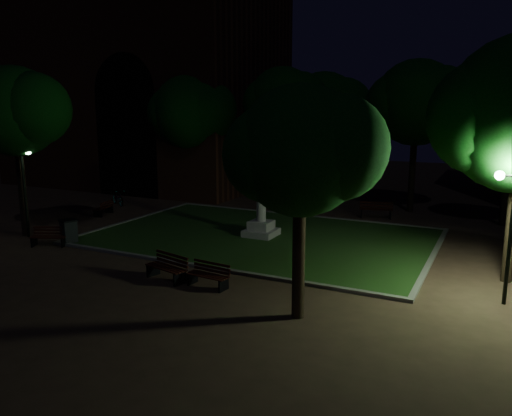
% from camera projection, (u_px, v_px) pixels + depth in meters
% --- Properties ---
extents(ground, '(80.00, 80.00, 0.00)m').
position_uv_depth(ground, '(241.00, 248.00, 21.46)').
color(ground, '#4B3425').
extents(lawn, '(15.00, 10.00, 0.08)m').
position_uv_depth(lawn, '(261.00, 236.00, 23.21)').
color(lawn, '#254A19').
rests_on(lawn, ground).
extents(lawn_kerb, '(15.40, 10.40, 0.12)m').
position_uv_depth(lawn_kerb, '(261.00, 236.00, 23.21)').
color(lawn_kerb, slate).
rests_on(lawn_kerb, ground).
extents(monument, '(1.40, 1.40, 3.20)m').
position_uv_depth(monument, '(261.00, 217.00, 23.03)').
color(monument, '#A8A09A').
rests_on(monument, lawn).
extents(building_main, '(20.00, 12.00, 15.00)m').
position_uv_depth(building_main, '(145.00, 89.00, 39.05)').
color(building_main, '#532A1A').
rests_on(building_main, ground).
extents(tree_west, '(5.00, 4.08, 7.81)m').
position_uv_depth(tree_west, '(16.00, 112.00, 22.44)').
color(tree_west, '#2E2114').
rests_on(tree_west, ground).
extents(tree_north_wl, '(5.26, 4.29, 8.46)m').
position_uv_depth(tree_north_wl, '(284.00, 102.00, 30.78)').
color(tree_north_wl, '#2E2114').
rests_on(tree_north_wl, ground).
extents(tree_north_er, '(5.90, 4.81, 8.63)m').
position_uv_depth(tree_north_er, '(418.00, 103.00, 27.82)').
color(tree_north_er, '#2E2114').
rests_on(tree_north_er, ground).
extents(tree_ne, '(4.61, 3.76, 6.29)m').
position_uv_depth(tree_ne, '(512.00, 139.00, 24.74)').
color(tree_ne, '#2E2114').
rests_on(tree_ne, ground).
extents(tree_se, '(4.42, 3.61, 6.57)m').
position_uv_depth(tree_se, '(303.00, 151.00, 13.37)').
color(tree_se, '#2E2114').
rests_on(tree_se, ground).
extents(tree_nw, '(5.79, 4.73, 8.03)m').
position_uv_depth(tree_nw, '(191.00, 112.00, 31.52)').
color(tree_nw, '#2E2114').
rests_on(tree_nw, ground).
extents(tree_far_north, '(6.08, 4.96, 8.30)m').
position_uv_depth(tree_far_north, '(325.00, 110.00, 32.93)').
color(tree_far_north, '#2E2114').
rests_on(tree_far_north, ground).
extents(lamppost_sw, '(1.18, 0.28, 4.14)m').
position_uv_depth(lamppost_sw, '(23.00, 175.00, 22.74)').
color(lamppost_sw, black).
rests_on(lamppost_sw, ground).
extents(lamppost_nw, '(1.18, 0.28, 4.67)m').
position_uv_depth(lamppost_nw, '(168.00, 149.00, 32.91)').
color(lamppost_nw, black).
rests_on(lamppost_nw, ground).
extents(bench_near_left, '(1.75, 0.96, 0.91)m').
position_uv_depth(bench_near_left, '(168.00, 268.00, 17.38)').
color(bench_near_left, black).
rests_on(bench_near_left, ground).
extents(bench_near_right, '(1.54, 0.66, 0.82)m').
position_uv_depth(bench_near_right, '(209.00, 276.00, 16.70)').
color(bench_near_right, black).
rests_on(bench_near_right, ground).
extents(bench_west_near, '(1.60, 1.10, 0.83)m').
position_uv_depth(bench_west_near, '(49.00, 237.00, 21.69)').
color(bench_west_near, black).
rests_on(bench_west_near, ground).
extents(bench_left_side, '(0.84, 1.53, 0.80)m').
position_uv_depth(bench_left_side, '(104.00, 209.00, 28.02)').
color(bench_left_side, black).
rests_on(bench_left_side, ground).
extents(bench_far_side, '(1.85, 1.03, 0.97)m').
position_uv_depth(bench_far_side, '(376.00, 210.00, 27.19)').
color(bench_far_side, black).
rests_on(bench_far_side, ground).
extents(trash_bin, '(0.82, 0.82, 1.10)m').
position_uv_depth(trash_bin, '(69.00, 232.00, 21.99)').
color(trash_bin, black).
rests_on(trash_bin, ground).
extents(bicycle, '(1.88, 1.43, 0.95)m').
position_uv_depth(bicycle, '(118.00, 197.00, 30.94)').
color(bicycle, black).
rests_on(bicycle, ground).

